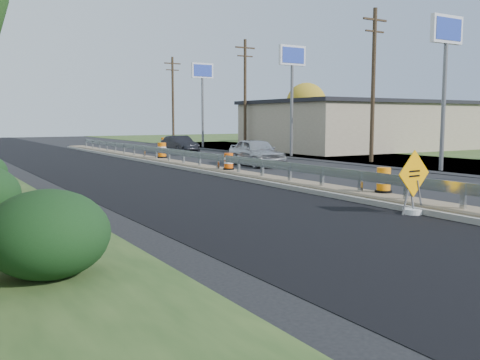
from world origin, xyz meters
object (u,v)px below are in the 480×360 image
barrel_median_far (162,151)px  car_silver (256,152)px  barrel_median_near (384,181)px  barrel_median_mid (229,162)px  caution_sign (413,198)px  car_dark_mid (180,145)px  barrel_shoulder_far (164,142)px

barrel_median_far → car_silver: car_silver is taller
barrel_median_near → barrel_median_mid: 9.81m
barrel_median_mid → barrel_median_far: barrel_median_far is taller
caution_sign → barrel_median_mid: 12.36m
car_dark_mid → barrel_median_far: bearing=-122.4°
car_silver → car_dark_mid: bearing=92.7°
barrel_median_far → car_dark_mid: bearing=56.7°
car_silver → car_dark_mid: car_silver is taller
barrel_median_mid → car_dark_mid: size_ratio=0.19×
barrel_median_near → barrel_shoulder_far: barrel_median_near is taller
barrel_median_near → barrel_median_far: (-0.00, 18.90, 0.06)m
barrel_median_near → barrel_median_mid: bearing=92.1°
barrel_median_mid → barrel_median_far: size_ratio=0.83×
car_silver → caution_sign: bearing=-101.0°
barrel_median_mid → barrel_median_near: bearing=-87.9°
caution_sign → barrel_median_far: caution_sign is taller
barrel_median_mid → car_silver: size_ratio=0.17×
barrel_median_near → barrel_median_far: barrel_median_far is taller
barrel_median_near → barrel_median_far: bearing=90.0°
barrel_median_near → barrel_median_mid: (-0.36, 9.80, -0.02)m
caution_sign → car_dark_mid: 28.41m
barrel_median_near → car_silver: (3.45, 13.17, 0.16)m
caution_sign → barrel_median_far: 21.46m
barrel_median_near → car_dark_mid: size_ratio=0.20×
barrel_median_mid → barrel_median_far: bearing=87.8°
barrel_median_near → car_silver: size_ratio=0.18×
barrel_median_mid → car_silver: 5.09m
barrel_median_near → barrel_median_mid: barrel_median_near is taller
barrel_median_near → car_dark_mid: 25.68m
caution_sign → barrel_shoulder_far: 39.50m
barrel_median_near → caution_sign: bearing=-120.0°
car_dark_mid → barrel_shoulder_far: bearing=74.2°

